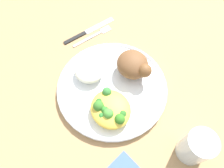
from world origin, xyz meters
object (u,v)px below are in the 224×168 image
at_px(roasted_chicken, 134,65).
at_px(mac_cheese_with_broccoli, 110,109).
at_px(rice_pile, 89,70).
at_px(plate, 112,87).
at_px(knife, 85,32).
at_px(fork, 94,35).
at_px(water_glass, 196,147).

distance_m(roasted_chicken, mac_cheese_with_broccoli, 0.14).
xyz_separation_m(rice_pile, mac_cheese_with_broccoli, (0.13, -0.00, 0.00)).
height_order(rice_pile, mac_cheese_with_broccoli, mac_cheese_with_broccoli).
relative_size(plate, knife, 1.60).
height_order(mac_cheese_with_broccoli, fork, mac_cheese_with_broccoli).
distance_m(roasted_chicken, water_glass, 0.25).
distance_m(roasted_chicken, fork, 0.20).
height_order(plate, rice_pile, rice_pile).
bearing_deg(mac_cheese_with_broccoli, plate, 147.99).
distance_m(plate, roasted_chicken, 0.09).
bearing_deg(roasted_chicken, rice_pile, -114.96).
relative_size(plate, roasted_chicken, 2.98).
bearing_deg(fork, knife, -138.76).
relative_size(plate, rice_pile, 3.70).
relative_size(mac_cheese_with_broccoli, water_glass, 1.12).
distance_m(mac_cheese_with_broccoli, fork, 0.28).
bearing_deg(mac_cheese_with_broccoli, fork, 162.49).
xyz_separation_m(knife, water_glass, (0.47, 0.06, 0.05)).
distance_m(plate, water_glass, 0.26).
xyz_separation_m(mac_cheese_with_broccoli, water_glass, (0.18, 0.12, 0.01)).
bearing_deg(mac_cheese_with_broccoli, knife, 167.95).
height_order(roasted_chicken, mac_cheese_with_broccoli, roasted_chicken).
xyz_separation_m(roasted_chicken, knife, (-0.21, -0.05, -0.05)).
bearing_deg(plate, roasted_chicken, 100.05).
relative_size(mac_cheese_with_broccoli, fork, 0.76).
xyz_separation_m(plate, knife, (-0.23, 0.02, -0.01)).
bearing_deg(fork, water_glass, 5.28).
height_order(fork, knife, knife).
height_order(roasted_chicken, knife, roasted_chicken).
relative_size(roasted_chicken, knife, 0.54).
xyz_separation_m(roasted_chicken, rice_pile, (-0.05, -0.11, -0.02)).
relative_size(rice_pile, fork, 0.58).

